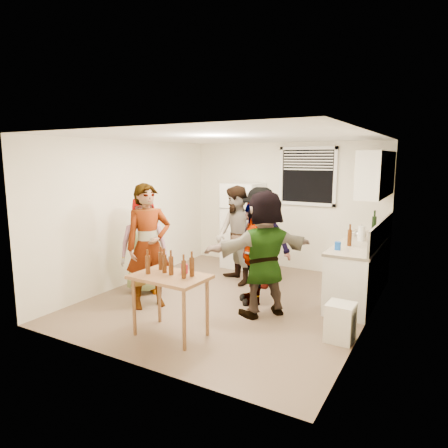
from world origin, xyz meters
The scene contains 23 objects.
room centered at (0.00, 0.00, 0.00)m, with size 4.00×4.50×2.50m, color white, non-canonical shape.
window centered at (0.45, 2.21, 1.85)m, with size 1.12×0.10×1.06m, color white, non-canonical shape.
refrigerator centered at (-0.75, 1.88, 0.85)m, with size 0.70×0.70×1.70m, color white.
counter_lower centered at (1.70, 1.15, 0.43)m, with size 0.60×2.20×0.86m, color white.
countertop centered at (1.70, 1.15, 0.88)m, with size 0.64×2.22×0.04m, color beige.
backsplash centered at (1.99, 1.15, 1.08)m, with size 0.03×2.20×0.36m, color beige.
upper_cabinets centered at (1.83, 1.35, 1.95)m, with size 0.34×1.60×0.70m, color white.
kettle centered at (1.65, 1.29, 0.90)m, with size 0.23×0.19×0.19m, color silver, non-canonical shape.
paper_towel centered at (1.68, 1.20, 0.90)m, with size 0.11×0.11×0.23m, color white.
wine_bottle centered at (1.75, 1.94, 0.90)m, with size 0.08×0.08×0.30m, color black.
beer_bottle_counter centered at (1.60, 0.73, 0.90)m, with size 0.06×0.06×0.24m, color #47230C.
blue_cup centered at (1.51, 0.39, 0.90)m, with size 0.09×0.09×0.12m, color blue.
picture_frame centered at (1.92, 1.53, 0.98)m, with size 0.02×0.19×0.15m, color #E9C046.
trash_bin centered at (1.82, -0.59, 0.25)m, with size 0.32×0.32×0.47m, color silver.
serving_table centered at (-0.06, -1.47, 0.00)m, with size 0.92×0.61×0.78m, color brown, non-canonical shape.
beer_bottle_table centered at (0.16, -1.48, 0.78)m, with size 0.06×0.06×0.22m, color #47230C.
red_cup centered at (0.05, -1.32, 0.78)m, with size 0.09×0.09×0.12m, color maroon.
guest_grey centered at (-1.43, -0.36, 0.00)m, with size 0.78×1.59×0.51m, color gray.
guest_stripe centered at (-0.93, -0.83, 0.00)m, with size 0.67×1.84×0.44m, color #141933.
guest_back_left centered at (-0.34, 0.80, 0.00)m, with size 0.84×1.73×0.65m, color brown.
guest_back_right centered at (0.11, 0.81, 0.00)m, with size 1.11×1.72×0.64m, color #434349.
guest_black centered at (0.32, 0.09, 0.00)m, with size 0.91×1.55×0.38m, color black.
guest_orange centered at (0.66, -0.27, 0.00)m, with size 1.64×1.77×0.52m, color #DB7A5A.
Camera 1 is at (2.84, -5.24, 2.20)m, focal length 32.00 mm.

